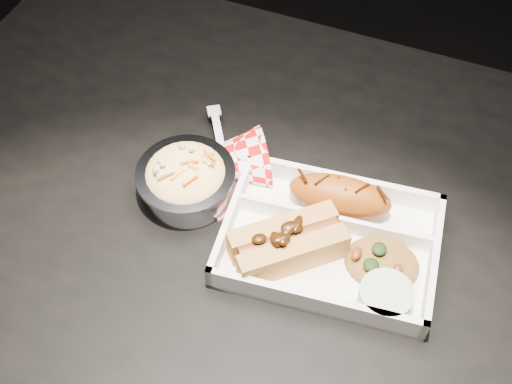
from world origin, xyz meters
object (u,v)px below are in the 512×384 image
napkin_fork (224,162)px  fried_pastry (340,196)px  foil_coleslaw_cup (186,178)px  food_tray (329,243)px  hotdog (288,242)px  dining_table (304,280)px

napkin_fork → fried_pastry: bearing=54.6°
fried_pastry → foil_coleslaw_cup: 0.19m
food_tray → hotdog: 0.06m
fried_pastry → napkin_fork: size_ratio=0.76×
fried_pastry → dining_table: bearing=-106.6°
fried_pastry → foil_coleslaw_cup: (-0.19, -0.05, 0.00)m
fried_pastry → napkin_fork: (-0.16, 0.01, -0.02)m
dining_table → foil_coleslaw_cup: size_ratio=9.69×
food_tray → napkin_fork: size_ratio=1.60×
food_tray → foil_coleslaw_cup: foil_coleslaw_cup is taller
napkin_fork → hotdog: bearing=19.9°
food_tray → fried_pastry: bearing=90.0°
dining_table → napkin_fork: bearing=154.7°
fried_pastry → hotdog: bearing=-112.3°
hotdog → napkin_fork: napkin_fork is taller
foil_coleslaw_cup → napkin_fork: 0.06m
dining_table → food_tray: (0.02, 0.00, 0.10)m
foil_coleslaw_cup → napkin_fork: bearing=63.1°
food_tray → fried_pastry: fried_pastry is taller
food_tray → napkin_fork: (-0.16, 0.06, 0.01)m
food_tray → hotdog: (-0.04, -0.03, 0.02)m
dining_table → napkin_fork: 0.19m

